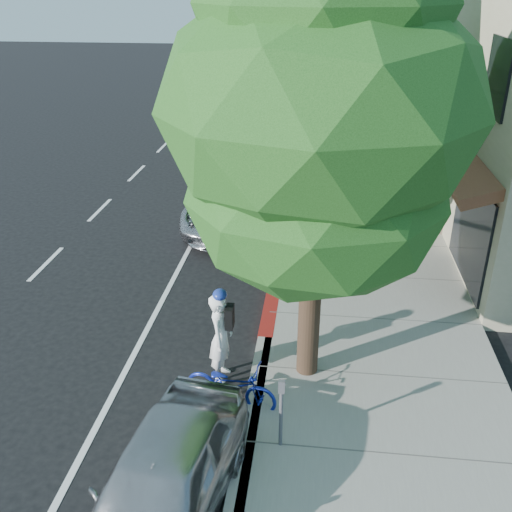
# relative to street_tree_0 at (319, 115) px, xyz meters

# --- Properties ---
(ground) EXTENTS (120.00, 120.00, 0.00)m
(ground) POSITION_rel_street_tree_0_xyz_m (-0.90, 2.00, -4.96)
(ground) COLOR black
(ground) RESTS_ON ground
(sidewalk) EXTENTS (4.60, 56.00, 0.15)m
(sidewalk) POSITION_rel_street_tree_0_xyz_m (1.40, 10.00, -4.89)
(sidewalk) COLOR gray
(sidewalk) RESTS_ON ground
(curb) EXTENTS (0.30, 56.00, 0.15)m
(curb) POSITION_rel_street_tree_0_xyz_m (-0.90, 10.00, -4.89)
(curb) COLOR #9E998E
(curb) RESTS_ON ground
(curb_red_segment) EXTENTS (0.32, 4.00, 0.15)m
(curb_red_segment) POSITION_rel_street_tree_0_xyz_m (-0.90, 3.00, -4.89)
(curb_red_segment) COLOR maroon
(curb_red_segment) RESTS_ON ground
(street_tree_0) EXTENTS (5.07, 5.07, 8.08)m
(street_tree_0) POSITION_rel_street_tree_0_xyz_m (0.00, 0.00, 0.00)
(street_tree_0) COLOR black
(street_tree_0) RESTS_ON ground
(street_tree_1) EXTENTS (5.31, 5.31, 8.21)m
(street_tree_1) POSITION_rel_street_tree_0_xyz_m (-0.00, 6.00, 0.04)
(street_tree_1) COLOR black
(street_tree_1) RESTS_ON ground
(street_tree_2) EXTENTS (3.79, 3.79, 6.61)m
(street_tree_2) POSITION_rel_street_tree_0_xyz_m (0.00, 12.00, -0.83)
(street_tree_2) COLOR black
(street_tree_2) RESTS_ON ground
(street_tree_3) EXTENTS (4.51, 4.51, 7.83)m
(street_tree_3) POSITION_rel_street_tree_0_xyz_m (-0.00, 18.00, -0.07)
(street_tree_3) COLOR black
(street_tree_3) RESTS_ON ground
(street_tree_4) EXTENTS (4.91, 4.91, 7.44)m
(street_tree_4) POSITION_rel_street_tree_0_xyz_m (-0.00, 24.00, -0.45)
(street_tree_4) COLOR black
(street_tree_4) RESTS_ON ground
(street_tree_5) EXTENTS (5.42, 5.42, 7.58)m
(street_tree_5) POSITION_rel_street_tree_0_xyz_m (0.00, 30.00, -0.46)
(street_tree_5) COLOR black
(street_tree_5) RESTS_ON ground
(cyclist) EXTENTS (0.49, 0.69, 1.78)m
(cyclist) POSITION_rel_street_tree_0_xyz_m (-1.60, -0.20, -4.08)
(cyclist) COLOR white
(cyclist) RESTS_ON ground
(bicycle) EXTENTS (1.78, 0.97, 0.89)m
(bicycle) POSITION_rel_street_tree_0_xyz_m (-1.30, -1.00, -4.52)
(bicycle) COLOR navy
(bicycle) RESTS_ON ground
(silver_suv) EXTENTS (2.94, 5.80, 1.57)m
(silver_suv) POSITION_rel_street_tree_0_xyz_m (-2.38, 7.50, -4.18)
(silver_suv) COLOR #ABAAAF
(silver_suv) RESTS_ON ground
(dark_sedan) EXTENTS (2.12, 4.96, 1.59)m
(dark_sedan) POSITION_rel_street_tree_0_xyz_m (-2.88, 14.84, -4.17)
(dark_sedan) COLOR black
(dark_sedan) RESTS_ON ground
(white_pickup) EXTENTS (2.85, 6.46, 1.85)m
(white_pickup) POSITION_rel_street_tree_0_xyz_m (-3.10, 23.00, -4.04)
(white_pickup) COLOR white
(white_pickup) RESTS_ON ground
(dark_suv_far) EXTENTS (1.97, 4.62, 1.56)m
(dark_suv_far) POSITION_rel_street_tree_0_xyz_m (-3.10, 29.76, -4.18)
(dark_suv_far) COLOR black
(dark_suv_far) RESTS_ON ground
(near_car_a) EXTENTS (2.15, 4.19, 1.36)m
(near_car_a) POSITION_rel_street_tree_0_xyz_m (-1.84, -3.50, -4.28)
(near_car_a) COLOR #A5A5A9
(near_car_a) RESTS_ON ground
(pedestrian) EXTENTS (0.96, 0.84, 1.69)m
(pedestrian) POSITION_rel_street_tree_0_xyz_m (3.01, 13.28, -3.97)
(pedestrian) COLOR black
(pedestrian) RESTS_ON sidewalk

